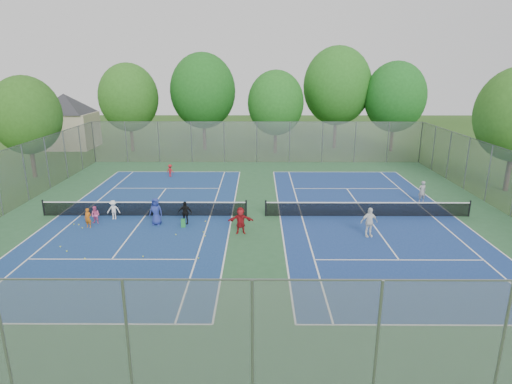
% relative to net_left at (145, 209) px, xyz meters
% --- Properties ---
extents(ground, '(120.00, 120.00, 0.00)m').
position_rel_net_left_xyz_m(ground, '(7.00, 0.00, -0.46)').
color(ground, '#274B17').
rests_on(ground, ground).
extents(court_pad, '(32.00, 32.00, 0.01)m').
position_rel_net_left_xyz_m(court_pad, '(7.00, 0.00, -0.45)').
color(court_pad, '#295833').
rests_on(court_pad, ground).
extents(court_left, '(10.97, 23.77, 0.01)m').
position_rel_net_left_xyz_m(court_left, '(0.00, 0.00, -0.44)').
color(court_left, navy).
rests_on(court_left, court_pad).
extents(court_right, '(10.97, 23.77, 0.01)m').
position_rel_net_left_xyz_m(court_right, '(14.00, 0.00, -0.44)').
color(court_right, navy).
rests_on(court_right, court_pad).
extents(net_left, '(12.87, 0.10, 0.91)m').
position_rel_net_left_xyz_m(net_left, '(0.00, 0.00, 0.00)').
color(net_left, black).
rests_on(net_left, ground).
extents(net_right, '(12.87, 0.10, 0.91)m').
position_rel_net_left_xyz_m(net_right, '(14.00, 0.00, 0.00)').
color(net_right, black).
rests_on(net_right, ground).
extents(fence_north, '(32.00, 0.10, 4.00)m').
position_rel_net_left_xyz_m(fence_north, '(7.00, 16.00, 1.54)').
color(fence_north, gray).
rests_on(fence_north, ground).
extents(fence_south, '(32.00, 0.10, 4.00)m').
position_rel_net_left_xyz_m(fence_south, '(7.00, -16.00, 1.54)').
color(fence_south, gray).
rests_on(fence_south, ground).
extents(house, '(11.03, 11.03, 7.30)m').
position_rel_net_left_xyz_m(house, '(-15.00, 24.00, 3.76)').
color(house, '#B7A88C').
rests_on(house, ground).
extents(tree_nw, '(6.40, 6.40, 9.58)m').
position_rel_net_left_xyz_m(tree_nw, '(-7.00, 22.00, 5.44)').
color(tree_nw, '#443326').
rests_on(tree_nw, ground).
extents(tree_nl, '(7.20, 7.20, 10.69)m').
position_rel_net_left_xyz_m(tree_nl, '(1.00, 23.00, 6.09)').
color(tree_nl, '#443326').
rests_on(tree_nl, ground).
extents(tree_nc, '(6.00, 6.00, 8.85)m').
position_rel_net_left_xyz_m(tree_nc, '(9.00, 21.00, 4.94)').
color(tree_nc, '#443326').
rests_on(tree_nc, ground).
extents(tree_nr, '(7.60, 7.60, 11.42)m').
position_rel_net_left_xyz_m(tree_nr, '(16.00, 24.00, 6.59)').
color(tree_nr, '#443326').
rests_on(tree_nr, ground).
extents(tree_ne, '(6.60, 6.60, 9.77)m').
position_rel_net_left_xyz_m(tree_ne, '(22.00, 22.00, 5.51)').
color(tree_ne, '#443326').
rests_on(tree_ne, ground).
extents(tree_side_w, '(5.60, 5.60, 8.47)m').
position_rel_net_left_xyz_m(tree_side_w, '(-12.00, 10.00, 4.79)').
color(tree_side_w, '#443326').
rests_on(tree_side_w, ground).
extents(ball_crate, '(0.35, 0.35, 0.28)m').
position_rel_net_left_xyz_m(ball_crate, '(0.35, 0.21, -0.32)').
color(ball_crate, blue).
rests_on(ball_crate, ground).
extents(ball_hopper, '(0.28, 0.28, 0.49)m').
position_rel_net_left_xyz_m(ball_hopper, '(2.75, -1.96, -0.21)').
color(ball_hopper, green).
rests_on(ball_hopper, ground).
extents(student_a, '(0.48, 0.37, 1.17)m').
position_rel_net_left_xyz_m(student_a, '(-2.77, -2.06, 0.13)').
color(student_a, '#C65E12').
rests_on(student_a, ground).
extents(student_b, '(0.60, 0.51, 1.08)m').
position_rel_net_left_xyz_m(student_b, '(-2.59, -1.39, 0.08)').
color(student_b, pink).
rests_on(student_b, ground).
extents(student_c, '(0.82, 0.52, 1.21)m').
position_rel_net_left_xyz_m(student_c, '(-1.76, -0.60, 0.15)').
color(student_c, white).
rests_on(student_c, ground).
extents(student_d, '(0.85, 0.40, 1.41)m').
position_rel_net_left_xyz_m(student_d, '(2.78, -1.42, 0.25)').
color(student_d, black).
rests_on(student_d, ground).
extents(student_e, '(0.87, 0.64, 1.64)m').
position_rel_net_left_xyz_m(student_e, '(1.08, -1.52, 0.37)').
color(student_e, navy).
rests_on(student_e, ground).
extents(student_f, '(1.45, 0.54, 1.54)m').
position_rel_net_left_xyz_m(student_f, '(6.16, -2.91, 0.31)').
color(student_f, maroon).
rests_on(student_f, ground).
extents(child_far_baseline, '(0.80, 0.65, 1.08)m').
position_rel_net_left_xyz_m(child_far_baseline, '(-0.40, 10.16, 0.09)').
color(child_far_baseline, '#AB181F').
rests_on(child_far_baseline, ground).
extents(instructor, '(0.59, 0.43, 1.51)m').
position_rel_net_left_xyz_m(instructor, '(18.52, 3.09, 0.30)').
color(instructor, gray).
rests_on(instructor, ground).
extents(teen_court_b, '(1.04, 0.60, 1.68)m').
position_rel_net_left_xyz_m(teen_court_b, '(13.25, -3.33, 0.38)').
color(teen_court_b, white).
rests_on(teen_court_b, ground).
extents(tennis_ball_0, '(0.07, 0.07, 0.07)m').
position_rel_net_left_xyz_m(tennis_ball_0, '(2.55, -3.25, -0.42)').
color(tennis_ball_0, '#BFD431').
rests_on(tennis_ball_0, ground).
extents(tennis_ball_1, '(0.07, 0.07, 0.07)m').
position_rel_net_left_xyz_m(tennis_ball_1, '(-2.57, -5.53, -0.42)').
color(tennis_ball_1, '#C5ED37').
rests_on(tennis_ball_1, ground).
extents(tennis_ball_2, '(0.07, 0.07, 0.07)m').
position_rel_net_left_xyz_m(tennis_ball_2, '(4.21, -3.44, -0.42)').
color(tennis_ball_2, gold).
rests_on(tennis_ball_2, ground).
extents(tennis_ball_3, '(0.07, 0.07, 0.07)m').
position_rel_net_left_xyz_m(tennis_ball_3, '(-1.32, -6.39, -0.42)').
color(tennis_ball_3, '#DEF138').
rests_on(tennis_ball_3, ground).
extents(tennis_ball_4, '(0.07, 0.07, 0.07)m').
position_rel_net_left_xyz_m(tennis_ball_4, '(-3.09, -2.23, -0.42)').
color(tennis_ball_4, '#DDED37').
rests_on(tennis_ball_4, ground).
extents(tennis_ball_5, '(0.07, 0.07, 0.07)m').
position_rel_net_left_xyz_m(tennis_ball_5, '(-3.83, -1.64, -0.42)').
color(tennis_ball_5, '#ABCC2F').
rests_on(tennis_ball_5, ground).
extents(tennis_ball_6, '(0.07, 0.07, 0.07)m').
position_rel_net_left_xyz_m(tennis_ball_6, '(3.94, -1.08, -0.42)').
color(tennis_ball_6, yellow).
rests_on(tennis_ball_6, ground).
extents(tennis_ball_7, '(0.07, 0.07, 0.07)m').
position_rel_net_left_xyz_m(tennis_ball_7, '(1.46, -6.14, -0.42)').
color(tennis_ball_7, gold).
rests_on(tennis_ball_7, ground).
extents(tennis_ball_8, '(0.07, 0.07, 0.07)m').
position_rel_net_left_xyz_m(tennis_ball_8, '(-3.52, -1.70, -0.42)').
color(tennis_ball_8, '#D8E936').
rests_on(tennis_ball_8, ground).
extents(tennis_ball_9, '(0.07, 0.07, 0.07)m').
position_rel_net_left_xyz_m(tennis_ball_9, '(4.23, -6.31, -0.42)').
color(tennis_ball_9, '#9EC12C').
rests_on(tennis_ball_9, ground).
extents(tennis_ball_10, '(0.07, 0.07, 0.07)m').
position_rel_net_left_xyz_m(tennis_ball_10, '(-3.17, -4.95, -0.42)').
color(tennis_ball_10, '#D1EE37').
rests_on(tennis_ball_10, ground).
extents(tennis_ball_11, '(0.07, 0.07, 0.07)m').
position_rel_net_left_xyz_m(tennis_ball_11, '(4.03, -2.85, -0.42)').
color(tennis_ball_11, '#A1C32D').
rests_on(tennis_ball_11, ground).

